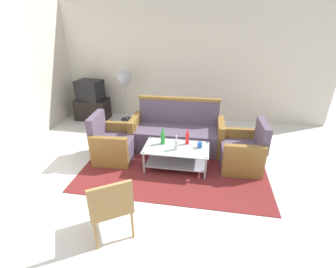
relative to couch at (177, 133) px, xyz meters
name	(u,v)px	position (x,y,z in m)	size (l,w,h in m)	color
ground_plane	(173,190)	(0.13, -1.38, -0.32)	(14.00, 14.00, 0.00)	silver
wall_back	(192,63)	(0.13, 1.68, 1.08)	(6.52, 0.12, 2.80)	silver
rug	(175,164)	(0.06, -0.67, -0.31)	(3.15, 2.12, 0.01)	maroon
couch	(177,133)	(0.00, 0.00, 0.00)	(1.81, 0.77, 0.96)	#5B4C60
armchair_left	(113,144)	(-1.11, -0.62, -0.03)	(0.74, 0.80, 0.85)	#5B4C60
armchair_right	(243,152)	(1.22, -0.53, -0.03)	(0.73, 0.79, 0.85)	#5B4C60
coffee_table	(176,154)	(0.09, -0.76, -0.04)	(1.10, 0.60, 0.40)	silver
bottle_green	(163,138)	(-0.16, -0.67, 0.21)	(0.08, 0.08, 0.31)	#2D8C38
bottle_clear	(176,144)	(0.10, -0.84, 0.19)	(0.07, 0.07, 0.26)	silver
bottle_red	(187,138)	(0.26, -0.61, 0.20)	(0.07, 0.07, 0.28)	red
cup	(200,145)	(0.48, -0.71, 0.14)	(0.08, 0.08, 0.10)	#2659A5
tv_stand	(93,109)	(-2.36, 1.17, -0.06)	(0.80, 0.50, 0.52)	black
television	(90,90)	(-2.35, 1.17, 0.44)	(0.66, 0.53, 0.48)	black
pedestal_fan	(124,81)	(-1.46, 1.22, 0.70)	(0.36, 0.36, 1.27)	#2D2D33
wicker_chair	(110,204)	(-0.45, -2.36, 0.18)	(0.66, 0.66, 0.84)	#AD844C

